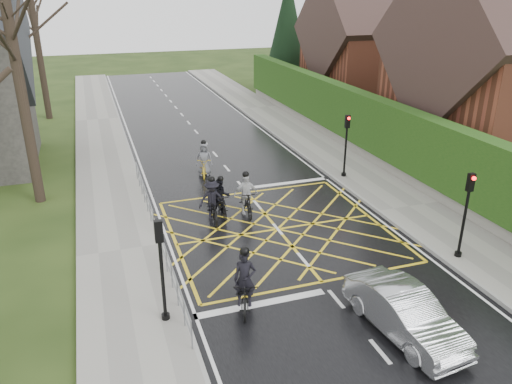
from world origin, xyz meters
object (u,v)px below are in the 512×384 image
cyclist_mid (213,204)px  car (405,313)px  cyclist_lead (204,163)px  cyclist_rear (246,288)px  cyclist_front (246,199)px  cyclist_back (221,201)px

cyclist_mid → car: 9.27m
cyclist_lead → car: (2.32, -13.86, 0.01)m
cyclist_rear → cyclist_front: 6.53m
cyclist_lead → car: size_ratio=0.51×
cyclist_mid → cyclist_back: bearing=35.8°
cyclist_mid → cyclist_front: bearing=6.4°
cyclist_lead → car: cyclist_lead is taller
cyclist_mid → cyclist_rear: bearing=-90.6°
cyclist_rear → cyclist_back: bearing=99.9°
cyclist_rear → cyclist_front: (1.99, 6.22, 0.06)m
cyclist_front → cyclist_lead: bearing=101.1°
cyclist_rear → cyclist_lead: 11.41m
cyclist_front → cyclist_lead: 5.14m
cyclist_rear → cyclist_back: (0.98, 6.44, 0.02)m
cyclist_front → cyclist_lead: cyclist_front is taller
cyclist_back → car: cyclist_back is taller
cyclist_rear → car: cyclist_rear is taller
cyclist_front → car: size_ratio=0.49×
cyclist_mid → car: size_ratio=0.50×
cyclist_rear → cyclist_front: size_ratio=1.12×
cyclist_front → cyclist_back: bearing=172.4°
cyclist_mid → car: bearing=-65.5°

